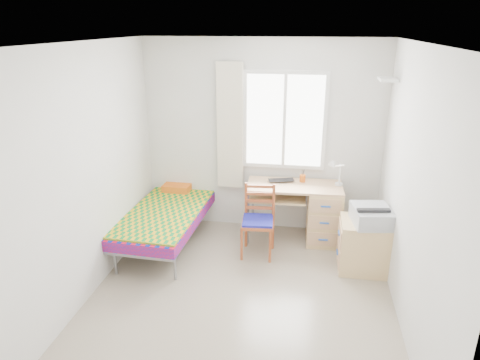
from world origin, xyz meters
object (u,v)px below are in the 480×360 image
object	(u,v)px
bed	(169,212)
desk	(319,211)
cabinet	(363,245)
printer	(371,215)
chair	(259,216)

from	to	relation	value
bed	desk	size ratio (longest dim) A/B	1.57
desk	cabinet	distance (m)	0.83
bed	desk	distance (m)	1.98
desk	cabinet	size ratio (longest dim) A/B	2.05
cabinet	printer	world-z (taller)	printer
bed	cabinet	distance (m)	2.50
chair	printer	world-z (taller)	chair
desk	printer	world-z (taller)	printer
chair	desk	bearing A→B (deg)	27.16
chair	cabinet	distance (m)	1.29
bed	desk	bearing A→B (deg)	11.52
bed	chair	world-z (taller)	chair
chair	cabinet	bearing A→B (deg)	-12.71
bed	cabinet	size ratio (longest dim) A/B	3.22
printer	bed	bearing A→B (deg)	162.98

